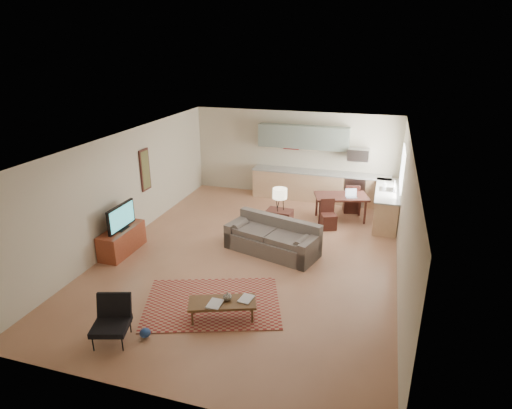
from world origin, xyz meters
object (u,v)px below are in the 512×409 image
(dining_table, at_px, (340,208))
(console_table, at_px, (279,224))
(sofa, at_px, (272,237))
(tv_credenza, at_px, (122,240))
(armchair, at_px, (110,322))
(coffee_table, at_px, (222,310))

(dining_table, bearing_deg, console_table, -147.06)
(sofa, relative_size, tv_credenza, 1.75)
(tv_credenza, bearing_deg, armchair, -59.74)
(tv_credenza, bearing_deg, dining_table, 36.77)
(tv_credenza, height_order, console_table, console_table)
(sofa, xyz_separation_m, tv_credenza, (-3.39, -1.02, -0.10))
(console_table, bearing_deg, tv_credenza, -146.36)
(armchair, distance_m, dining_table, 7.07)
(armchair, height_order, dining_table, armchair)
(armchair, bearing_deg, sofa, 49.57)
(coffee_table, height_order, tv_credenza, tv_credenza)
(sofa, bearing_deg, console_table, 109.27)
(armchair, height_order, console_table, armchair)
(console_table, bearing_deg, coffee_table, -87.97)
(tv_credenza, relative_size, dining_table, 0.92)
(coffee_table, height_order, console_table, console_table)
(tv_credenza, bearing_deg, console_table, 29.54)
(sofa, bearing_deg, dining_table, 78.61)
(armchair, xyz_separation_m, console_table, (1.66, 4.78, -0.01))
(dining_table, bearing_deg, coffee_table, -122.80)
(coffee_table, distance_m, tv_credenza, 3.67)
(coffee_table, distance_m, console_table, 3.68)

